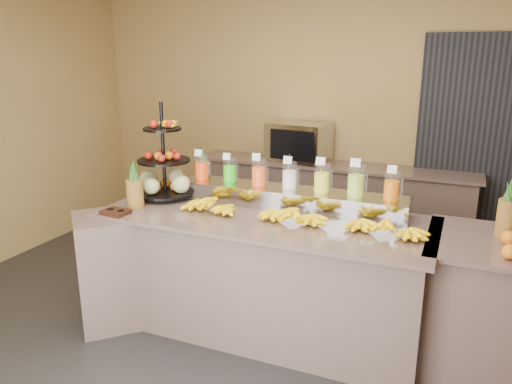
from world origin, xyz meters
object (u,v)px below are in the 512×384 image
Objects in this scene: fruit_stand at (168,173)px; condiment_caddy at (116,212)px; pitcher_tray at (289,198)px; banana_heap at (292,212)px; oven_warmer at (299,142)px.

fruit_stand is 4.02× the size of condiment_caddy.
pitcher_tray is 1.34m from condiment_caddy.
fruit_stand reaches higher than banana_heap.
fruit_stand is 0.61m from condiment_caddy.
oven_warmer is at bearing 105.96° from pitcher_tray.
oven_warmer is (-0.48, 1.67, 0.14)m from pitcher_tray.
condiment_caddy is at bearing -149.40° from pitcher_tray.
pitcher_tray is at bearing 112.89° from banana_heap.
fruit_stand reaches higher than condiment_caddy.
fruit_stand is at bearing 171.05° from banana_heap.
banana_heap reaches higher than pitcher_tray.
fruit_stand is (-1.04, -0.12, 0.13)m from pitcher_tray.
oven_warmer is (0.56, 1.79, 0.01)m from fruit_stand.
pitcher_tray reaches higher than condiment_caddy.
pitcher_tray is 0.33m from banana_heap.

